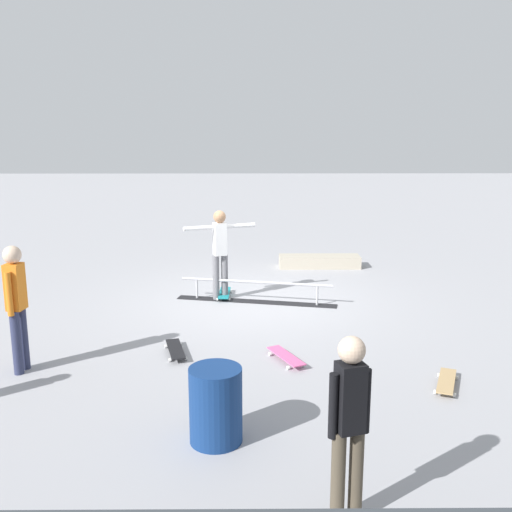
% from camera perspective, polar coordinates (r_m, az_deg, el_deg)
% --- Properties ---
extents(ground_plane, '(60.00, 60.00, 0.00)m').
position_cam_1_polar(ground_plane, '(11.24, -0.14, -4.32)').
color(ground_plane, '#9E9EA3').
extents(grind_rail, '(3.03, 0.87, 0.41)m').
position_cam_1_polar(grind_rail, '(11.10, -0.02, -3.57)').
color(grind_rail, black).
rests_on(grind_rail, ground_plane).
extents(skate_ledge, '(1.88, 0.53, 0.27)m').
position_cam_1_polar(skate_ledge, '(13.90, 6.15, -0.52)').
color(skate_ledge, '#B2A893').
rests_on(skate_ledge, ground_plane).
extents(skater_main, '(1.33, 0.54, 1.71)m').
position_cam_1_polar(skater_main, '(11.10, -3.50, 0.75)').
color(skater_main, slate).
rests_on(skater_main, ground_plane).
extents(skateboard_main, '(0.27, 0.80, 0.09)m').
position_cam_1_polar(skateboard_main, '(11.48, -3.07, -3.60)').
color(skateboard_main, teal).
rests_on(skateboard_main, ground_plane).
extents(bystander_black_shirt, '(0.37, 0.25, 1.64)m').
position_cam_1_polar(bystander_black_shirt, '(5.03, 8.99, -15.34)').
color(bystander_black_shirt, brown).
rests_on(bystander_black_shirt, ground_plane).
extents(bystander_orange_shirt, '(0.24, 0.40, 1.74)m').
position_cam_1_polar(bystander_orange_shirt, '(8.43, -22.14, -4.12)').
color(bystander_orange_shirt, '#2D3351').
rests_on(bystander_orange_shirt, ground_plane).
extents(loose_skateboard_black, '(0.40, 0.82, 0.09)m').
position_cam_1_polar(loose_skateboard_black, '(8.77, -7.79, -8.91)').
color(loose_skateboard_black, black).
rests_on(loose_skateboard_black, ground_plane).
extents(loose_skateboard_pink, '(0.53, 0.81, 0.09)m').
position_cam_1_polar(loose_skateboard_pink, '(8.45, 2.91, -9.65)').
color(loose_skateboard_pink, '#E05993').
rests_on(loose_skateboard_pink, ground_plane).
extents(loose_skateboard_natural, '(0.48, 0.82, 0.09)m').
position_cam_1_polar(loose_skateboard_natural, '(8.05, 17.93, -11.44)').
color(loose_skateboard_natural, tan).
rests_on(loose_skateboard_natural, ground_plane).
extents(trash_bin, '(0.56, 0.56, 0.82)m').
position_cam_1_polar(trash_bin, '(6.36, -3.92, -14.18)').
color(trash_bin, navy).
rests_on(trash_bin, ground_plane).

